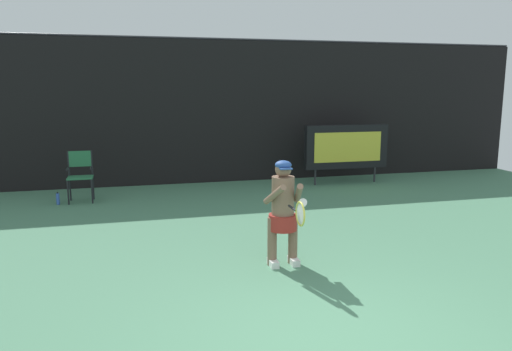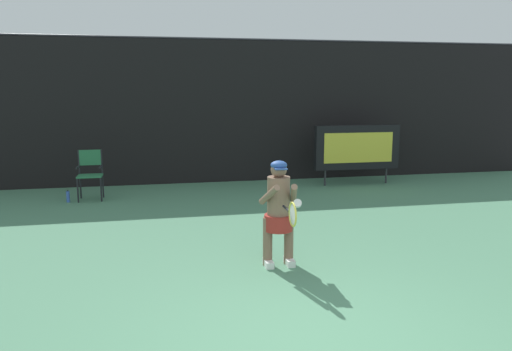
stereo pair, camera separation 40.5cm
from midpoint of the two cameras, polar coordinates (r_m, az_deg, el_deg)
backdrop_screen at (r=12.71m, az=-4.17°, el=7.32°), size 18.00×0.12×3.66m
scoreboard at (r=12.70m, az=12.49°, el=3.20°), size 2.20×0.21×1.50m
umpire_chair at (r=11.29m, az=-17.65°, el=0.43°), size 0.52×0.44×1.08m
water_bottle at (r=11.25m, az=-19.94°, el=-2.31°), size 0.07×0.07×0.27m
tennis_player at (r=6.74m, az=4.37°, el=-3.92°), size 0.53×0.61×1.46m
tennis_racket at (r=6.10m, az=6.10°, el=-4.45°), size 0.03×0.60×0.31m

